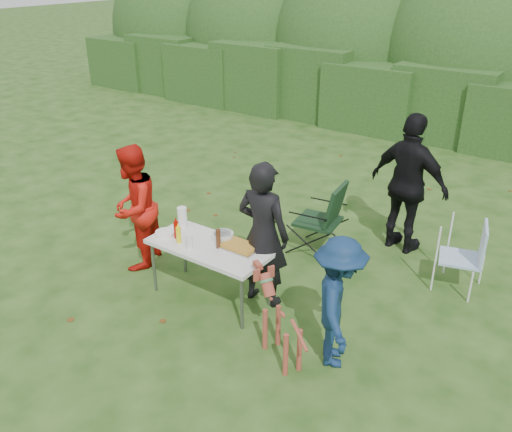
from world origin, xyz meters
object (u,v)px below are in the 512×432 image
Objects in this scene: person_red_jacket at (134,208)px; folding_table at (210,249)px; person_black_puffy at (409,184)px; child at (338,303)px; mustard_bottle at (179,235)px; dog at (282,325)px; beer_bottle at (218,239)px; camping_chair at (318,217)px; ketchup_bottle at (176,230)px; paper_towel_roll at (182,217)px; lawn_chair at (461,256)px; person_cook at (263,235)px.

folding_table is at bearing 65.83° from person_red_jacket.
person_black_puffy is 1.39× the size of child.
folding_table is at bearing 23.63° from mustard_bottle.
beer_bottle is at bearing 7.30° from dog.
camping_chair is (1.82, 1.74, -0.32)m from person_red_jacket.
ketchup_bottle is 0.85× the size of paper_towel_roll.
camping_chair is (-1.31, 1.95, -0.19)m from child.
lawn_chair is (1.08, 2.44, 0.03)m from dog.
lawn_chair is 3.55m from ketchup_bottle.
lawn_chair is 4.61× the size of mustard_bottle.
dog is at bearing -18.67° from paper_towel_roll.
ketchup_bottle is (-0.92, -1.89, 0.32)m from camping_chair.
paper_towel_roll is (0.75, 0.13, 0.02)m from person_red_jacket.
lawn_chair is (0.96, -0.58, -0.54)m from person_black_puffy.
lawn_chair is (1.93, 0.19, -0.07)m from camping_chair.
person_cook reaches higher than folding_table.
lawn_chair is 4.19× the size of ketchup_bottle.
person_cook is 1.07× the size of person_red_jacket.
dog is (-0.46, -0.31, -0.29)m from child.
mustard_bottle is at bearing 59.74° from camping_chair.
ketchup_bottle is at bearing 65.19° from person_black_puffy.
folding_table is 1.41× the size of camping_chair.
person_black_puffy is at bearing 49.32° from paper_towel_roll.
folding_table is at bearing -172.36° from beer_bottle.
folding_table is 6.82× the size of ketchup_bottle.
ketchup_bottle is at bearing 20.50° from lawn_chair.
mustard_bottle is at bearing -160.39° from beer_bottle.
person_red_jacket is at bearing 167.70° from mustard_bottle.
paper_towel_roll reaches higher than folding_table.
lawn_chair is at bearing 159.49° from person_black_puffy.
paper_towel_roll is at bearing 10.13° from dog.
mustard_bottle is (1.00, -0.22, -0.01)m from person_red_jacket.
person_black_puffy is 2.75m from child.
person_black_puffy is at bearing 56.65° from mustard_bottle.
person_cook is (0.54, 0.34, 0.22)m from folding_table.
person_black_puffy is 1.24m from lawn_chair.
mustard_bottle is (-2.13, -0.00, 0.12)m from child.
beer_bottle is (0.47, 0.17, 0.02)m from mustard_bottle.
child reaches higher than ketchup_bottle.
folding_table is 1.05× the size of child.
ketchup_bottle is at bearing -169.95° from beer_bottle.
person_black_puffy reaches higher than lawn_chair.
folding_table is at bearing 9.83° from dog.
ketchup_bottle is (-0.44, -0.08, 0.16)m from folding_table.
child is 2.36m from camping_chair.
paper_towel_roll is (-1.07, -1.61, 0.34)m from camping_chair.
dog is 1.74m from mustard_bottle.
child is 2.41m from paper_towel_roll.
paper_towel_roll reaches higher than beer_bottle.
ketchup_bottle is (0.90, -0.15, 0.00)m from person_red_jacket.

